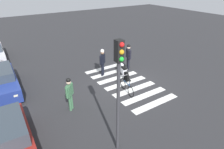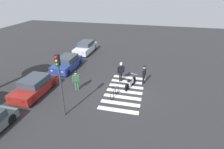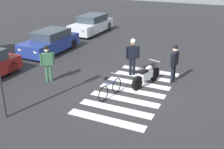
% 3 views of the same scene
% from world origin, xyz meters
% --- Properties ---
extents(ground_plane, '(60.00, 60.00, 0.00)m').
position_xyz_m(ground_plane, '(0.00, 0.00, 0.00)').
color(ground_plane, '#2B2B2D').
extents(police_motorcycle, '(2.08, 0.83, 1.05)m').
position_xyz_m(police_motorcycle, '(0.88, -0.37, 0.47)').
color(police_motorcycle, black).
rests_on(police_motorcycle, ground_plane).
extents(leaning_bicycle, '(1.66, 0.46, 1.00)m').
position_xyz_m(leaning_bicycle, '(-0.94, 0.64, 0.37)').
color(leaning_bicycle, black).
rests_on(leaning_bicycle, ground_plane).
extents(officer_on_foot, '(0.69, 0.31, 1.90)m').
position_xyz_m(officer_on_foot, '(1.68, -1.45, 1.12)').
color(officer_on_foot, black).
rests_on(officer_on_foot, ground_plane).
extents(officer_by_motorcycle, '(0.48, 0.58, 1.91)m').
position_xyz_m(officer_by_motorcycle, '(1.78, 0.67, 1.13)').
color(officer_by_motorcycle, black).
rests_on(officer_by_motorcycle, ground_plane).
extents(pedestrian_bystander, '(0.50, 0.51, 1.82)m').
position_xyz_m(pedestrian_bystander, '(-0.69, 4.02, 1.06)').
color(pedestrian_bystander, '#3F724C').
rests_on(pedestrian_bystander, ground_plane).
extents(crosswalk_stripes, '(5.85, 3.06, 0.01)m').
position_xyz_m(crosswalk_stripes, '(0.00, 0.00, 0.00)').
color(crosswalk_stripes, silver).
rests_on(crosswalk_stripes, ground_plane).
extents(car_maroon_wagon, '(4.15, 1.99, 1.42)m').
position_xyz_m(car_maroon_wagon, '(-2.06, 7.18, 0.68)').
color(car_maroon_wagon, black).
rests_on(car_maroon_wagon, ground_plane).
extents(car_blue_hatchback, '(4.20, 1.89, 1.40)m').
position_xyz_m(car_blue_hatchback, '(3.22, 6.81, 0.67)').
color(car_blue_hatchback, black).
rests_on(car_blue_hatchback, ground_plane).
extents(traffic_light_pole, '(0.33, 0.24, 4.45)m').
position_xyz_m(traffic_light_pole, '(-4.11, 3.47, 2.97)').
color(traffic_light_pole, '#38383D').
rests_on(traffic_light_pole, ground_plane).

